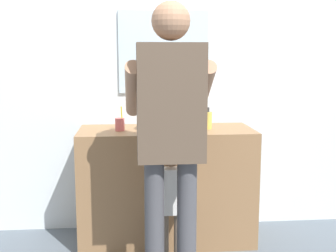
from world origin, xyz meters
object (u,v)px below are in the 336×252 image
at_px(toothbrush_cup, 120,124).
at_px(soap_bottle, 208,120).
at_px(child_toddler, 171,197).
at_px(adult_parent, 171,120).

distance_m(toothbrush_cup, soap_bottle, 0.67).
bearing_deg(child_toddler, toothbrush_cup, 133.93).
bearing_deg(adult_parent, soap_bottle, 61.90).
bearing_deg(soap_bottle, toothbrush_cup, -177.90).
height_order(toothbrush_cup, adult_parent, adult_parent).
height_order(soap_bottle, adult_parent, adult_parent).
distance_m(soap_bottle, adult_parent, 0.74).
bearing_deg(toothbrush_cup, adult_parent, -63.12).
relative_size(toothbrush_cup, child_toddler, 0.26).
distance_m(child_toddler, adult_parent, 0.63).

